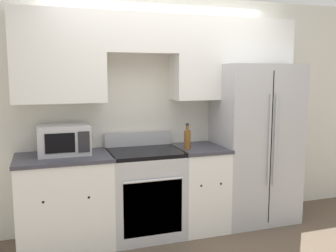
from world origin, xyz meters
TOP-DOWN VIEW (x-y plane):
  - ground_plane at (0.00, 0.00)m, footprint 12.00×12.00m
  - wall_back at (0.02, 0.58)m, footprint 8.00×0.39m
  - lower_cabinets_left at (-1.09, 0.31)m, footprint 0.93×0.64m
  - lower_cabinets_right at (0.37, 0.31)m, footprint 0.53×0.64m
  - oven_range at (-0.26, 0.31)m, footprint 0.76×0.65m
  - refrigerator at (1.09, 0.34)m, footprint 0.93×0.72m
  - microwave at (-1.08, 0.40)m, footprint 0.51×0.38m
  - bottle at (0.20, 0.25)m, footprint 0.07×0.07m

SIDE VIEW (x-z plane):
  - ground_plane at x=0.00m, z-range 0.00..0.00m
  - lower_cabinets_left at x=-1.09m, z-range 0.00..0.93m
  - lower_cabinets_right at x=0.37m, z-range 0.00..0.93m
  - oven_range at x=-0.26m, z-range -0.07..1.01m
  - refrigerator at x=1.09m, z-range 0.00..1.84m
  - bottle at x=0.20m, z-range 0.90..1.18m
  - microwave at x=-1.08m, z-range 0.93..1.22m
  - wall_back at x=0.02m, z-range 0.25..2.85m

